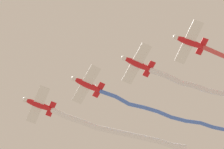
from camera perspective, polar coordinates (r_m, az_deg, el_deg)
name	(u,v)px	position (r m, az deg, el deg)	size (l,w,h in m)	color
airplane_lead	(38,105)	(68.58, -10.18, -4.11)	(6.94, 5.78, 1.83)	red
smoke_trail_lead	(120,132)	(69.31, 1.05, -7.90)	(16.00, 18.37, 2.37)	white
airplane_left_wing	(86,84)	(66.13, -3.56, -1.38)	(7.11, 5.62, 1.83)	red
smoke_trail_left_wing	(171,115)	(70.07, 8.21, -5.57)	(15.99, 20.71, 2.14)	#4C75DB
airplane_right_wing	(137,64)	(64.80, 3.44, 1.51)	(7.01, 5.72, 1.83)	red
smoke_trail_right_wing	(215,89)	(71.34, 14.08, -2.02)	(16.07, 19.63, 5.11)	white
airplane_slot	(189,42)	(64.62, 10.61, 4.45)	(6.76, 5.91, 1.83)	red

